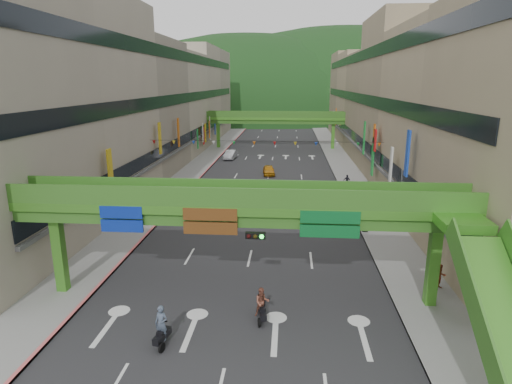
{
  "coord_description": "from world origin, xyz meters",
  "views": [
    {
      "loc": [
        2.73,
        -17.08,
        12.65
      ],
      "look_at": [
        0.0,
        18.0,
        3.5
      ],
      "focal_mm": 30.0,
      "sensor_mm": 36.0,
      "label": 1
    }
  ],
  "objects_px": {
    "scooter_rider_mid": "(262,305)",
    "car_silver": "(231,155)",
    "car_yellow": "(269,170)",
    "overpass_near": "(255,220)",
    "scooter_rider_near": "(162,327)",
    "pedestrian_red": "(440,279)"
  },
  "relations": [
    {
      "from": "scooter_rider_near",
      "to": "overpass_near",
      "type": "bearing_deg",
      "value": 46.0
    },
    {
      "from": "car_yellow",
      "to": "scooter_rider_near",
      "type": "bearing_deg",
      "value": -100.71
    },
    {
      "from": "scooter_rider_near",
      "to": "pedestrian_red",
      "type": "bearing_deg",
      "value": 24.3
    },
    {
      "from": "car_yellow",
      "to": "scooter_rider_mid",
      "type": "bearing_deg",
      "value": -93.78
    },
    {
      "from": "scooter_rider_mid",
      "to": "car_silver",
      "type": "height_order",
      "value": "scooter_rider_mid"
    },
    {
      "from": "overpass_near",
      "to": "pedestrian_red",
      "type": "bearing_deg",
      "value": 13.08
    },
    {
      "from": "scooter_rider_near",
      "to": "car_yellow",
      "type": "relative_size",
      "value": 0.55
    },
    {
      "from": "overpass_near",
      "to": "car_silver",
      "type": "relative_size",
      "value": 6.18
    },
    {
      "from": "scooter_rider_near",
      "to": "scooter_rider_mid",
      "type": "height_order",
      "value": "scooter_rider_near"
    },
    {
      "from": "car_silver",
      "to": "overpass_near",
      "type": "bearing_deg",
      "value": -76.09
    },
    {
      "from": "car_yellow",
      "to": "overpass_near",
      "type": "bearing_deg",
      "value": -94.49
    },
    {
      "from": "pedestrian_red",
      "to": "car_silver",
      "type": "bearing_deg",
      "value": 101.61
    },
    {
      "from": "scooter_rider_near",
      "to": "car_yellow",
      "type": "height_order",
      "value": "scooter_rider_near"
    },
    {
      "from": "car_yellow",
      "to": "pedestrian_red",
      "type": "xyz_separation_m",
      "value": [
        12.21,
        -32.99,
        0.13
      ]
    },
    {
      "from": "overpass_near",
      "to": "car_yellow",
      "type": "distance_m",
      "value": 35.91
    },
    {
      "from": "scooter_rider_mid",
      "to": "pedestrian_red",
      "type": "bearing_deg",
      "value": 22.36
    },
    {
      "from": "overpass_near",
      "to": "car_yellow",
      "type": "bearing_deg",
      "value": 91.52
    },
    {
      "from": "overpass_near",
      "to": "scooter_rider_mid",
      "type": "bearing_deg",
      "value": -74.09
    },
    {
      "from": "scooter_rider_mid",
      "to": "car_yellow",
      "type": "xyz_separation_m",
      "value": [
        -1.46,
        37.41,
        -0.36
      ]
    },
    {
      "from": "scooter_rider_near",
      "to": "pedestrian_red",
      "type": "relative_size",
      "value": 1.35
    },
    {
      "from": "scooter_rider_mid",
      "to": "scooter_rider_near",
      "type": "bearing_deg",
      "value": -151.5
    },
    {
      "from": "car_yellow",
      "to": "pedestrian_red",
      "type": "distance_m",
      "value": 35.18
    }
  ]
}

